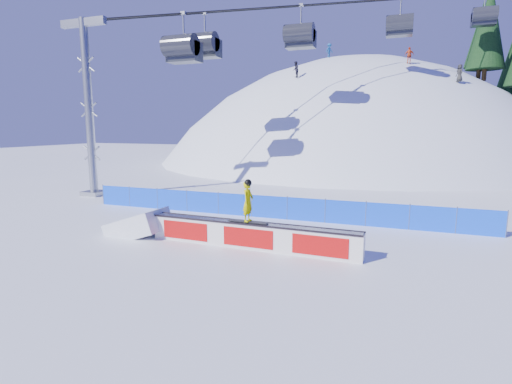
% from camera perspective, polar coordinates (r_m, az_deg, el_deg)
% --- Properties ---
extents(ground, '(160.00, 160.00, 0.00)m').
position_cam_1_polar(ground, '(17.35, -2.89, -6.88)').
color(ground, white).
rests_on(ground, ground).
extents(snow_hill, '(64.00, 64.00, 64.00)m').
position_cam_1_polar(snow_hill, '(62.03, 13.17, -12.53)').
color(snow_hill, silver).
rests_on(snow_hill, ground).
extents(safety_fence, '(22.05, 0.05, 1.30)m').
position_cam_1_polar(safety_fence, '(21.29, 1.89, -2.15)').
color(safety_fence, '#0D49F6').
rests_on(safety_fence, ground).
extents(rail_box, '(8.91, 0.92, 1.07)m').
position_cam_1_polar(rail_box, '(16.10, -0.77, -6.21)').
color(rail_box, white).
rests_on(rail_box, ground).
extents(snow_ramp, '(2.81, 1.81, 1.72)m').
position_cam_1_polar(snow_ramp, '(19.05, -16.42, -5.78)').
color(snow_ramp, white).
rests_on(snow_ramp, ground).
extents(snowboarder, '(1.67, 0.61, 1.73)m').
position_cam_1_polar(snowboarder, '(15.83, -1.15, -1.31)').
color(snowboarder, black).
rests_on(snowboarder, rail_box).
extents(distant_skiers, '(16.71, 9.95, 5.82)m').
position_cam_1_polar(distant_skiers, '(47.57, 14.78, 17.74)').
color(distant_skiers, black).
rests_on(distant_skiers, ground).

